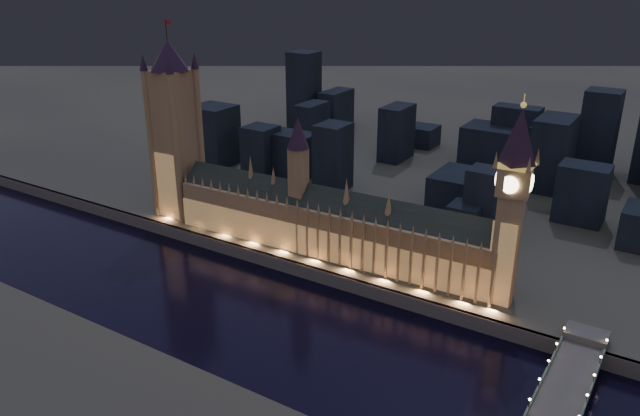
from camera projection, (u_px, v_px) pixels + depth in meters
The scene contains 8 objects.
ground_plane at pixel (255, 308), 322.22m from camera, with size 2000.00×2000.00×0.00m, color black.
north_bank at pixel (528, 109), 728.87m from camera, with size 2000.00×960.00×8.00m, color #3B3633.
embankment_wall at pixel (299, 270), 352.91m from camera, with size 2000.00×2.50×8.00m, color #4F554D.
palace_of_westminster at pixel (326, 223), 358.40m from camera, with size 202.00×27.07×78.00m.
victoria_tower at pixel (174, 122), 399.22m from camera, with size 31.68×31.68×125.70m.
elizabeth_tower at pixel (513, 192), 292.75m from camera, with size 18.00×18.00×104.13m.
westminster_bridge at pixel (559, 407), 241.89m from camera, with size 18.64×113.00×15.90m.
city_backdrop at pixel (488, 149), 484.58m from camera, with size 448.50×215.63×75.28m.
Camera 1 is at (178.01, -218.76, 167.53)m, focal length 35.00 mm.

